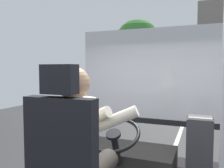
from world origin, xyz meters
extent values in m
cube|color=#333333|center=(0.00, 8.80, -0.03)|extent=(18.00, 44.00, 0.05)
cube|color=silver|center=(0.00, 8.80, 0.00)|extent=(0.12, 39.60, 0.00)
cube|color=black|center=(-0.17, -0.71, 1.57)|extent=(0.48, 0.10, 0.66)
cube|color=black|center=(-0.17, -0.71, 2.01)|extent=(0.22, 0.10, 0.18)
cylinder|color=#332D28|center=(-0.26, -0.38, 1.32)|extent=(0.17, 0.46, 0.17)
cylinder|color=silver|center=(-0.17, -0.55, 1.55)|extent=(0.31, 0.31, 0.63)
cube|color=#B2842D|center=(-0.17, -0.39, 1.63)|extent=(0.06, 0.01, 0.39)
sphere|color=#A37A5B|center=(-0.17, -0.55, 1.97)|extent=(0.23, 0.23, 0.23)
cylinder|color=silver|center=(-0.07, -0.29, 1.64)|extent=(0.58, 0.20, 0.32)
cylinder|color=silver|center=(-0.26, -0.29, 1.64)|extent=(0.58, 0.20, 0.32)
cube|color=#282623|center=(-0.17, 0.62, 0.95)|extent=(1.10, 0.56, 0.40)
cylinder|color=black|center=(-0.17, 0.26, 1.25)|extent=(0.07, 0.22, 0.38)
torus|color=black|center=(-0.17, 0.19, 1.43)|extent=(0.54, 0.50, 0.25)
cylinder|color=black|center=(-0.17, 0.19, 1.43)|extent=(0.15, 0.15, 0.09)
cube|color=#333338|center=(0.62, 0.63, 1.15)|extent=(0.26, 0.21, 0.81)
cube|color=#9E9993|center=(0.62, 0.63, 1.57)|extent=(0.23, 0.19, 0.02)
cube|color=silver|center=(0.00, 1.62, 2.00)|extent=(2.50, 0.01, 1.40)
cube|color=black|center=(0.00, 1.62, 1.26)|extent=(2.50, 0.08, 0.08)
cylinder|color=#4C3828|center=(-3.11, 11.67, 1.44)|extent=(0.31, 0.31, 2.89)
sphere|color=#34792D|center=(-3.11, 11.67, 3.76)|extent=(2.67, 2.67, 2.67)
camera|label=1|loc=(0.64, -1.86, 2.07)|focal=36.33mm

